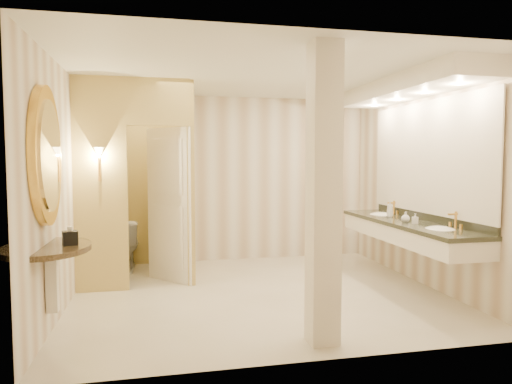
{
  "coord_description": "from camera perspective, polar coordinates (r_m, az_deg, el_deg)",
  "views": [
    {
      "loc": [
        -1.2,
        -5.49,
        1.66
      ],
      "look_at": [
        0.01,
        0.2,
        1.26
      ],
      "focal_mm": 32.0,
      "sensor_mm": 36.0,
      "label": 1
    }
  ],
  "objects": [
    {
      "name": "floor",
      "position": [
        5.86,
        0.36,
        -12.48
      ],
      "size": [
        4.5,
        4.5,
        0.0
      ],
      "primitive_type": "plane",
      "color": "beige",
      "rests_on": "ground"
    },
    {
      "name": "ceiling",
      "position": [
        5.71,
        0.37,
        14.47
      ],
      "size": [
        4.5,
        4.5,
        0.0
      ],
      "primitive_type": "plane",
      "rotation": [
        3.14,
        0.0,
        0.0
      ],
      "color": "white",
      "rests_on": "wall_back"
    },
    {
      "name": "wall_back",
      "position": [
        7.59,
        -2.86,
        1.64
      ],
      "size": [
        4.5,
        0.02,
        2.7
      ],
      "primitive_type": "cube",
      "color": "silver",
      "rests_on": "floor"
    },
    {
      "name": "wall_front",
      "position": [
        3.7,
        6.99,
        -0.87
      ],
      "size": [
        4.5,
        0.02,
        2.7
      ],
      "primitive_type": "cube",
      "color": "silver",
      "rests_on": "floor"
    },
    {
      "name": "wall_left",
      "position": [
        5.6,
        -22.77,
        0.49
      ],
      "size": [
        0.02,
        4.0,
        2.7
      ],
      "primitive_type": "cube",
      "color": "silver",
      "rests_on": "floor"
    },
    {
      "name": "wall_right",
      "position": [
        6.49,
        20.17,
        1.0
      ],
      "size": [
        0.02,
        4.0,
        2.7
      ],
      "primitive_type": "cube",
      "color": "silver",
      "rests_on": "floor"
    },
    {
      "name": "toilet_closet",
      "position": [
        6.45,
        -11.4,
        1.46
      ],
      "size": [
        1.5,
        1.55,
        2.7
      ],
      "color": "#EAD27A",
      "rests_on": "floor"
    },
    {
      "name": "wall_sconce",
      "position": [
        5.96,
        -19.01,
        4.46
      ],
      "size": [
        0.14,
        0.14,
        0.42
      ],
      "color": "gold",
      "rests_on": "toilet_closet"
    },
    {
      "name": "vanity",
      "position": [
        6.23,
        18.76,
        3.49
      ],
      "size": [
        0.75,
        2.83,
        2.09
      ],
      "color": "white",
      "rests_on": "floor"
    },
    {
      "name": "console_shelf",
      "position": [
        4.59,
        -24.69,
        -0.36
      ],
      "size": [
        0.98,
        0.98,
        1.94
      ],
      "color": "black",
      "rests_on": "floor"
    },
    {
      "name": "pillar",
      "position": [
        4.13,
        8.44,
        -0.38
      ],
      "size": [
        0.26,
        0.26,
        2.7
      ],
      "primitive_type": "cube",
      "color": "white",
      "rests_on": "floor"
    },
    {
      "name": "tissue_box",
      "position": [
        4.6,
        -22.22,
        -5.33
      ],
      "size": [
        0.16,
        0.16,
        0.13
      ],
      "primitive_type": "cube",
      "rotation": [
        0.0,
        0.0,
        0.29
      ],
      "color": "black",
      "rests_on": "console_shelf"
    },
    {
      "name": "toilet",
      "position": [
        7.26,
        -16.08,
        -6.28
      ],
      "size": [
        0.45,
        0.77,
        0.77
      ],
      "primitive_type": "imported",
      "rotation": [
        0.0,
        0.0,
        3.11
      ],
      "color": "white",
      "rests_on": "floor"
    },
    {
      "name": "soap_bottle_a",
      "position": [
        5.99,
        19.27,
        -3.16
      ],
      "size": [
        0.06,
        0.06,
        0.13
      ],
      "primitive_type": "imported",
      "rotation": [
        0.0,
        0.0,
        0.05
      ],
      "color": "beige",
      "rests_on": "vanity"
    },
    {
      "name": "soap_bottle_b",
      "position": [
        6.11,
        18.19,
        -2.97
      ],
      "size": [
        0.13,
        0.13,
        0.13
      ],
      "primitive_type": "imported",
      "rotation": [
        0.0,
        0.0,
        0.26
      ],
      "color": "silver",
      "rests_on": "vanity"
    },
    {
      "name": "soap_bottle_c",
      "position": [
        6.59,
        16.39,
        -2.06
      ],
      "size": [
        0.09,
        0.09,
        0.22
      ],
      "primitive_type": "imported",
      "rotation": [
        0.0,
        0.0,
        -0.06
      ],
      "color": "#C6B28C",
      "rests_on": "vanity"
    }
  ]
}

